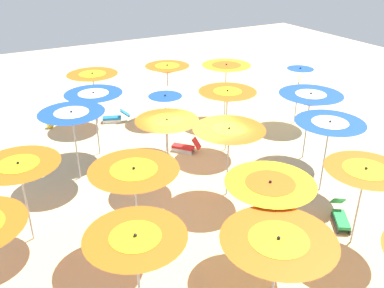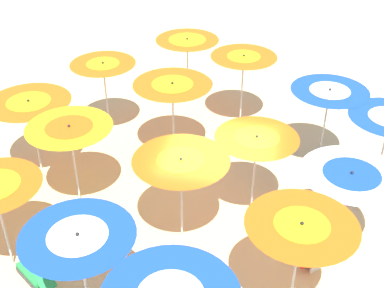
{
  "view_description": "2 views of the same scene",
  "coord_description": "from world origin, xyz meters",
  "px_view_note": "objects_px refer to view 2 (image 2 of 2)",
  "views": [
    {
      "loc": [
        -5.64,
        -10.08,
        7.32
      ],
      "look_at": [
        0.01,
        0.29,
        1.48
      ],
      "focal_mm": 39.04,
      "sensor_mm": 36.0,
      "label": 1
    },
    {
      "loc": [
        9.62,
        1.4,
        8.66
      ],
      "look_at": [
        -1.97,
        -1.08,
        0.95
      ],
      "focal_mm": 47.94,
      "sensor_mm": 36.0,
      "label": 2
    }
  ],
  "objects_px": {
    "beach_umbrella_5": "(30,108)",
    "beach_umbrella_12": "(256,144)",
    "beach_umbrella_13": "(351,179)",
    "beach_umbrella_11": "(173,91)",
    "beach_umbrella_17": "(329,96)",
    "beach_umbrella_15": "(187,45)",
    "beach_umbrella_2": "(79,243)",
    "lounger_3": "(35,274)",
    "beach_umbrella_6": "(70,134)",
    "beach_umbrella_8": "(301,233)",
    "beach_umbrella_10": "(103,69)",
    "beach_umbrella_16": "(244,61)",
    "lounger_1": "(318,257)",
    "beach_umbrella_7": "(181,166)"
  },
  "relations": [
    {
      "from": "beach_umbrella_12",
      "to": "beach_umbrella_16",
      "type": "xyz_separation_m",
      "value": [
        -4.49,
        -0.88,
        0.09
      ]
    },
    {
      "from": "beach_umbrella_10",
      "to": "beach_umbrella_7",
      "type": "bearing_deg",
      "value": 38.3
    },
    {
      "from": "beach_umbrella_10",
      "to": "beach_umbrella_15",
      "type": "height_order",
      "value": "beach_umbrella_10"
    },
    {
      "from": "beach_umbrella_6",
      "to": "beach_umbrella_15",
      "type": "height_order",
      "value": "beach_umbrella_6"
    },
    {
      "from": "beach_umbrella_12",
      "to": "beach_umbrella_13",
      "type": "distance_m",
      "value": 2.33
    },
    {
      "from": "beach_umbrella_6",
      "to": "beach_umbrella_8",
      "type": "xyz_separation_m",
      "value": [
        2.47,
        5.62,
        0.1
      ]
    },
    {
      "from": "beach_umbrella_11",
      "to": "beach_umbrella_16",
      "type": "relative_size",
      "value": 1.02
    },
    {
      "from": "beach_umbrella_10",
      "to": "beach_umbrella_17",
      "type": "bearing_deg",
      "value": 85.91
    },
    {
      "from": "lounger_1",
      "to": "beach_umbrella_8",
      "type": "bearing_deg",
      "value": -151.68
    },
    {
      "from": "beach_umbrella_5",
      "to": "beach_umbrella_6",
      "type": "bearing_deg",
      "value": 56.58
    },
    {
      "from": "beach_umbrella_2",
      "to": "lounger_3",
      "type": "relative_size",
      "value": 2.0
    },
    {
      "from": "beach_umbrella_8",
      "to": "beach_umbrella_12",
      "type": "xyz_separation_m",
      "value": [
        -2.96,
        -1.13,
        -0.09
      ]
    },
    {
      "from": "beach_umbrella_5",
      "to": "beach_umbrella_12",
      "type": "bearing_deg",
      "value": 84.61
    },
    {
      "from": "beach_umbrella_12",
      "to": "lounger_1",
      "type": "distance_m",
      "value": 2.93
    },
    {
      "from": "beach_umbrella_5",
      "to": "beach_umbrella_13",
      "type": "xyz_separation_m",
      "value": [
        1.52,
        8.25,
        0.04
      ]
    },
    {
      "from": "beach_umbrella_16",
      "to": "beach_umbrella_15",
      "type": "bearing_deg",
      "value": -119.84
    },
    {
      "from": "beach_umbrella_15",
      "to": "beach_umbrella_16",
      "type": "xyz_separation_m",
      "value": [
        1.18,
        2.05,
        0.12
      ]
    },
    {
      "from": "beach_umbrella_11",
      "to": "beach_umbrella_17",
      "type": "bearing_deg",
      "value": 95.77
    },
    {
      "from": "beach_umbrella_6",
      "to": "lounger_3",
      "type": "height_order",
      "value": "beach_umbrella_6"
    },
    {
      "from": "beach_umbrella_2",
      "to": "lounger_1",
      "type": "bearing_deg",
      "value": 120.28
    },
    {
      "from": "beach_umbrella_12",
      "to": "lounger_3",
      "type": "height_order",
      "value": "beach_umbrella_12"
    },
    {
      "from": "beach_umbrella_2",
      "to": "lounger_3",
      "type": "distance_m",
      "value": 2.65
    },
    {
      "from": "beach_umbrella_5",
      "to": "beach_umbrella_8",
      "type": "height_order",
      "value": "beach_umbrella_8"
    },
    {
      "from": "beach_umbrella_11",
      "to": "beach_umbrella_12",
      "type": "bearing_deg",
      "value": 50.7
    },
    {
      "from": "lounger_3",
      "to": "beach_umbrella_7",
      "type": "bearing_deg",
      "value": -110.55
    },
    {
      "from": "beach_umbrella_10",
      "to": "beach_umbrella_15",
      "type": "relative_size",
      "value": 1.05
    },
    {
      "from": "lounger_3",
      "to": "beach_umbrella_11",
      "type": "bearing_deg",
      "value": -74.47
    },
    {
      "from": "beach_umbrella_5",
      "to": "beach_umbrella_7",
      "type": "height_order",
      "value": "beach_umbrella_7"
    },
    {
      "from": "beach_umbrella_10",
      "to": "beach_umbrella_13",
      "type": "relative_size",
      "value": 1.07
    },
    {
      "from": "beach_umbrella_11",
      "to": "beach_umbrella_12",
      "type": "xyz_separation_m",
      "value": [
        2.09,
        2.56,
        -0.09
      ]
    },
    {
      "from": "beach_umbrella_6",
      "to": "beach_umbrella_15",
      "type": "bearing_deg",
      "value": 165.77
    },
    {
      "from": "beach_umbrella_11",
      "to": "beach_umbrella_16",
      "type": "height_order",
      "value": "beach_umbrella_11"
    },
    {
      "from": "beach_umbrella_15",
      "to": "beach_umbrella_17",
      "type": "xyz_separation_m",
      "value": [
        3.14,
        4.61,
        0.2
      ]
    },
    {
      "from": "beach_umbrella_7",
      "to": "beach_umbrella_13",
      "type": "relative_size",
      "value": 1.03
    },
    {
      "from": "beach_umbrella_12",
      "to": "lounger_3",
      "type": "xyz_separation_m",
      "value": [
        3.33,
        -4.35,
        -1.85
      ]
    },
    {
      "from": "lounger_1",
      "to": "beach_umbrella_11",
      "type": "bearing_deg",
      "value": 98.93
    },
    {
      "from": "beach_umbrella_6",
      "to": "lounger_3",
      "type": "relative_size",
      "value": 1.91
    },
    {
      "from": "beach_umbrella_5",
      "to": "beach_umbrella_12",
      "type": "distance_m",
      "value": 6.15
    },
    {
      "from": "beach_umbrella_10",
      "to": "beach_umbrella_16",
      "type": "distance_m",
      "value": 4.31
    },
    {
      "from": "beach_umbrella_11",
      "to": "beach_umbrella_15",
      "type": "distance_m",
      "value": 3.59
    },
    {
      "from": "beach_umbrella_7",
      "to": "beach_umbrella_11",
      "type": "xyz_separation_m",
      "value": [
        -3.4,
        -1.03,
        0.05
      ]
    },
    {
      "from": "beach_umbrella_15",
      "to": "beach_umbrella_5",
      "type": "bearing_deg",
      "value": -32.07
    },
    {
      "from": "beach_umbrella_5",
      "to": "beach_umbrella_15",
      "type": "distance_m",
      "value": 6.0
    },
    {
      "from": "beach_umbrella_2",
      "to": "beach_umbrella_10",
      "type": "relative_size",
      "value": 1.01
    },
    {
      "from": "beach_umbrella_10",
      "to": "lounger_3",
      "type": "xyz_separation_m",
      "value": [
        6.32,
        0.57,
        -1.98
      ]
    },
    {
      "from": "beach_umbrella_2",
      "to": "beach_umbrella_17",
      "type": "relative_size",
      "value": 0.99
    },
    {
      "from": "beach_umbrella_16",
      "to": "beach_umbrella_17",
      "type": "distance_m",
      "value": 3.23
    },
    {
      "from": "beach_umbrella_2",
      "to": "lounger_3",
      "type": "bearing_deg",
      "value": -115.78
    },
    {
      "from": "beach_umbrella_11",
      "to": "lounger_3",
      "type": "xyz_separation_m",
      "value": [
        5.42,
        -1.79,
        -1.95
      ]
    },
    {
      "from": "beach_umbrella_12",
      "to": "beach_umbrella_13",
      "type": "bearing_deg",
      "value": 66.03
    }
  ]
}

